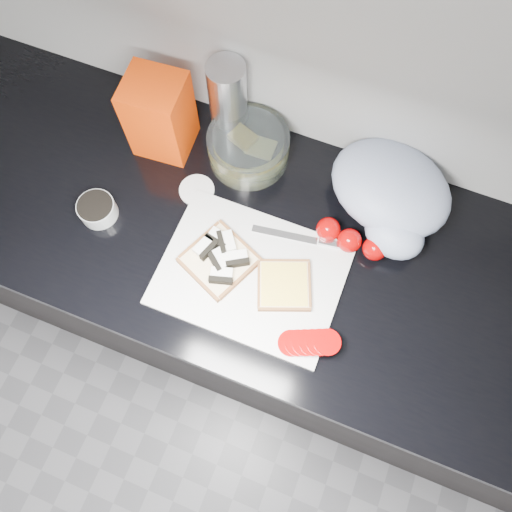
{
  "coord_description": "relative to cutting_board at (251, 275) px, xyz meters",
  "views": [
    {
      "loc": [
        0.21,
        0.78,
        1.96
      ],
      "look_at": [
        0.07,
        1.14,
        0.95
      ],
      "focal_mm": 35.0,
      "sensor_mm": 36.0,
      "label": 1
    }
  ],
  "objects": [
    {
      "name": "bread_bag",
      "position": [
        -0.33,
        0.25,
        0.1
      ],
      "size": [
        0.14,
        0.13,
        0.21
      ],
      "primitive_type": "cube",
      "rotation": [
        0.0,
        0.0,
        0.08
      ],
      "color": "#EB3F03",
      "rests_on": "countertop"
    },
    {
      "name": "glass_bowl",
      "position": [
        -0.12,
        0.29,
        0.03
      ],
      "size": [
        0.2,
        0.2,
        0.08
      ],
      "rotation": [
        0.0,
        0.0,
        -0.36
      ],
      "color": "silver",
      "rests_on": "countertop"
    },
    {
      "name": "grocery_bag",
      "position": [
        0.23,
        0.28,
        0.05
      ],
      "size": [
        0.34,
        0.32,
        0.13
      ],
      "rotation": [
        0.0,
        0.0,
        -0.31
      ],
      "color": "#A0A9C6",
      "rests_on": "countertop"
    },
    {
      "name": "steel_canister",
      "position": [
        -0.2,
        0.35,
        0.1
      ],
      "size": [
        0.09,
        0.09,
        0.21
      ],
      "primitive_type": "cylinder",
      "color": "#BCBBC1",
      "rests_on": "countertop"
    },
    {
      "name": "knife",
      "position": [
        0.1,
        0.13,
        0.01
      ],
      "size": [
        0.22,
        0.05,
        0.01
      ],
      "rotation": [
        0.0,
        0.0,
        0.15
      ],
      "color": "silver",
      "rests_on": "cutting_board"
    },
    {
      "name": "bread_left",
      "position": [
        -0.08,
        0.0,
        0.02
      ],
      "size": [
        0.19,
        0.19,
        0.04
      ],
      "rotation": [
        0.0,
        0.0,
        -0.41
      ],
      "color": "#F9E2B0",
      "rests_on": "cutting_board"
    },
    {
      "name": "tub_lid",
      "position": [
        -0.2,
        0.15,
        -0.0
      ],
      "size": [
        0.1,
        0.1,
        0.01
      ],
      "primitive_type": "cylinder",
      "rotation": [
        0.0,
        0.0,
        0.16
      ],
      "color": "silver",
      "rests_on": "countertop"
    },
    {
      "name": "bread_right",
      "position": [
        0.08,
        -0.0,
        0.01
      ],
      "size": [
        0.16,
        0.16,
        0.02
      ],
      "rotation": [
        0.0,
        0.0,
        0.37
      ],
      "color": "#F9E2B0",
      "rests_on": "cutting_board"
    },
    {
      "name": "seed_tub",
      "position": [
        -0.39,
        0.01,
        0.02
      ],
      "size": [
        0.09,
        0.09,
        0.04
      ],
      "color": "#AAB0B0",
      "rests_on": "countertop"
    },
    {
      "name": "cutting_board",
      "position": [
        0.0,
        0.0,
        0.0
      ],
      "size": [
        0.4,
        0.3,
        0.01
      ],
      "primitive_type": "cube",
      "color": "silver",
      "rests_on": "countertop"
    },
    {
      "name": "countertop",
      "position": [
        -0.07,
        0.09,
        -0.03
      ],
      "size": [
        3.5,
        0.64,
        0.04
      ],
      "primitive_type": "cube",
      "color": "black",
      "rests_on": "base_cabinet"
    },
    {
      "name": "base_cabinet",
      "position": [
        -0.07,
        0.09,
        -0.48
      ],
      "size": [
        3.5,
        0.6,
        0.86
      ],
      "primitive_type": "cube",
      "color": "black",
      "rests_on": "ground"
    },
    {
      "name": "whole_tomatoes",
      "position": [
        0.18,
        0.15,
        0.02
      ],
      "size": [
        0.17,
        0.06,
        0.06
      ],
      "rotation": [
        0.0,
        0.0,
        0.37
      ],
      "color": "#A10303",
      "rests_on": "countertop"
    },
    {
      "name": "tomato_slices",
      "position": [
        0.17,
        -0.1,
        0.02
      ],
      "size": [
        0.14,
        0.1,
        0.03
      ],
      "rotation": [
        0.0,
        0.0,
        -0.11
      ],
      "color": "#A10303",
      "rests_on": "cutting_board"
    }
  ]
}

